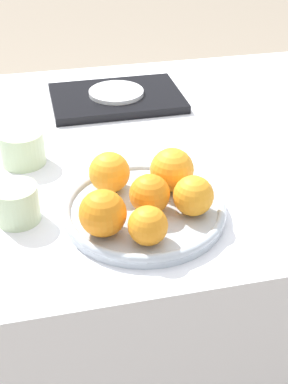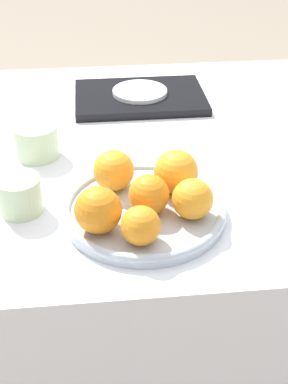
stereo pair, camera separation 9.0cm
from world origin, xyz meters
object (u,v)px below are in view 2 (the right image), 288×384
object	(u,v)px
fruit_platter	(144,210)
serving_tray	(140,97)
cup_1	(37,141)
side_plate	(140,92)
orange_1	(149,195)
orange_5	(141,226)
orange_0	(176,172)
orange_2	(98,210)
orange_4	(192,199)
orange_3	(114,170)
cup_0	(20,195)

from	to	relation	value
fruit_platter	serving_tray	xyz separation A→B (m)	(0.04, 0.49, -0.00)
fruit_platter	serving_tray	bearing A→B (deg)	85.19
cup_1	fruit_platter	bearing A→B (deg)	-50.04
side_plate	cup_1	distance (m)	0.35
orange_1	orange_5	world-z (taller)	orange_1
orange_0	cup_1	xyz separation A→B (m)	(-0.26, 0.18, -0.02)
orange_2	orange_1	bearing A→B (deg)	25.66
side_plate	cup_1	bearing A→B (deg)	-133.11
fruit_platter	orange_4	distance (m)	0.09
orange_1	orange_3	world-z (taller)	orange_3
fruit_platter	orange_1	distance (m)	0.04
orange_0	cup_1	bearing A→B (deg)	144.41
orange_1	orange_4	xyz separation A→B (m)	(0.07, -0.02, -0.00)
side_plate	orange_1	bearing A→B (deg)	-93.90
cup_0	cup_1	distance (m)	0.20
orange_4	serving_tray	distance (m)	0.52
orange_2	orange_3	distance (m)	0.13
orange_2	side_plate	bearing A→B (deg)	77.47
orange_2	orange_5	bearing A→B (deg)	-31.20
orange_2	side_plate	world-z (taller)	orange_2
orange_3	orange_5	distance (m)	0.16
orange_0	cup_1	distance (m)	0.32
fruit_platter	serving_tray	distance (m)	0.49
orange_4	serving_tray	world-z (taller)	orange_4
orange_0	serving_tray	distance (m)	0.44
orange_1	side_plate	xyz separation A→B (m)	(0.03, 0.50, -0.03)
orange_0	cup_0	distance (m)	0.28
orange_1	cup_0	distance (m)	0.23
fruit_platter	orange_0	distance (m)	0.09
orange_2	orange_5	distance (m)	0.08
cup_1	side_plate	bearing A→B (deg)	46.89
orange_2	orange_0	bearing A→B (deg)	35.76
orange_3	cup_0	size ratio (longest dim) A/B	0.96
orange_1	orange_3	distance (m)	0.10
orange_2	cup_0	distance (m)	0.16
orange_2	cup_1	bearing A→B (deg)	112.18
orange_3	cup_1	world-z (taller)	orange_3
orange_5	side_plate	xyz separation A→B (m)	(0.06, 0.58, -0.02)
orange_5	cup_1	size ratio (longest dim) A/B	0.71
cup_0	side_plate	bearing A→B (deg)	60.47
orange_0	orange_5	world-z (taller)	orange_0
cup_0	cup_1	size ratio (longest dim) A/B	0.86
fruit_platter	orange_4	bearing A→B (deg)	-22.37
fruit_platter	orange_3	bearing A→B (deg)	124.35
orange_5	serving_tray	distance (m)	0.58
fruit_platter	cup_0	bearing A→B (deg)	169.63
serving_tray	cup_1	xyz separation A→B (m)	(-0.24, -0.25, 0.02)
fruit_platter	cup_1	distance (m)	0.31
orange_1	side_plate	world-z (taller)	orange_1
orange_3	serving_tray	world-z (taller)	orange_3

